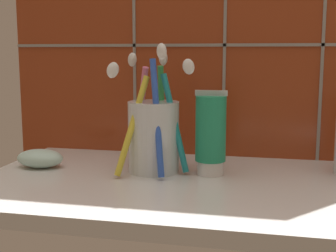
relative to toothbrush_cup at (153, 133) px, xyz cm
name	(u,v)px	position (x,y,z in cm)	size (l,w,h in cm)	color
sink_counter	(199,188)	(7.42, -3.98, -6.84)	(61.82, 34.29, 2.00)	silver
tile_wall_backsplash	(217,5)	(7.42, 13.41, 19.36)	(71.82, 1.72, 54.38)	#933819
toothbrush_cup	(153,133)	(0.00, 0.00, 0.00)	(12.26, 12.58, 18.90)	silver
toothpaste_tube	(211,134)	(8.43, 0.05, 0.15)	(4.60, 4.38, 12.21)	white
soap_bar	(40,158)	(-17.67, -1.33, -4.44)	(7.29, 4.95, 2.79)	silver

